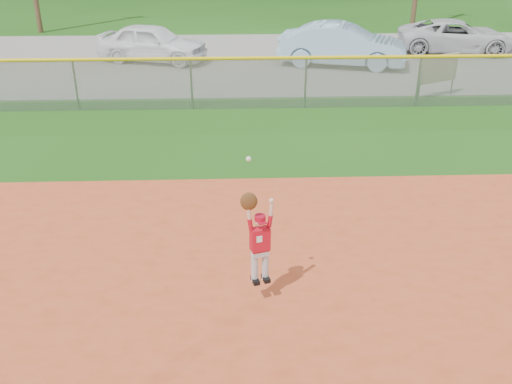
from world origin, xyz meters
TOP-DOWN VIEW (x-y plane):
  - ground at (0.00, 0.00)m, footprint 120.00×120.00m
  - parking_strip at (0.00, 16.00)m, footprint 44.00×10.00m
  - car_white_a at (-1.85, 15.86)m, footprint 4.46×2.79m
  - car_blue at (5.28, 14.92)m, footprint 4.95×2.81m
  - car_white_b at (10.33, 16.98)m, footprint 4.88×2.74m
  - sponsor_sign at (7.51, 10.79)m, footprint 1.41×0.69m
  - outfield_fence at (0.00, 10.00)m, footprint 40.06×0.10m
  - ballplayer at (1.56, 0.69)m, footprint 0.49×0.26m

SIDE VIEW (x-z plane):
  - ground at x=0.00m, z-range 0.00..0.00m
  - parking_strip at x=0.00m, z-range 0.00..0.03m
  - car_white_b at x=10.33m, z-range 0.03..1.32m
  - car_white_a at x=-1.85m, z-range 0.03..1.45m
  - car_blue at x=5.28m, z-range 0.03..1.57m
  - outfield_fence at x=0.00m, z-range 0.11..1.66m
  - sponsor_sign at x=7.51m, z-range 0.22..1.58m
  - ballplayer at x=1.56m, z-range 0.11..2.13m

